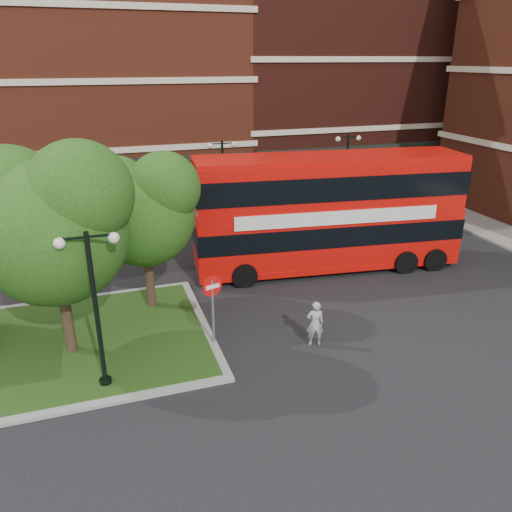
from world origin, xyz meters
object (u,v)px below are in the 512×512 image
object	(u,v)px
bus	(328,205)
woman	(315,323)
car_silver	(126,224)
car_white	(240,211)

from	to	relation	value
bus	woman	xyz separation A→B (m)	(-3.40, -6.24, -2.25)
car_silver	car_white	bearing A→B (deg)	-95.05
woman	bus	bearing A→B (deg)	-104.97
car_silver	car_white	world-z (taller)	car_white
bus	car_white	distance (m)	8.39
woman	car_white	bearing A→B (deg)	-82.30
bus	car_white	size ratio (longest dim) A/B	2.69
car_white	bus	bearing A→B (deg)	-166.43
woman	car_silver	size ratio (longest dim) A/B	0.46
woman	car_silver	xyz separation A→B (m)	(-5.24, 14.06, -0.21)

